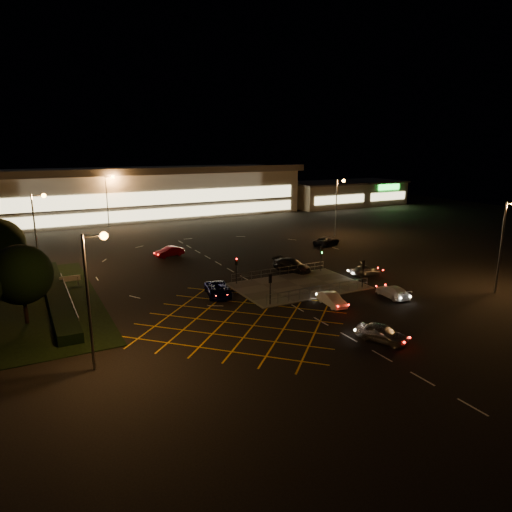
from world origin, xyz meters
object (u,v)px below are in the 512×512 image
car_right_silver (366,271)px  car_queue_white (332,300)px  car_circ_red (169,252)px  car_far_dkgrey (292,265)px  signal_nw (236,265)px  car_near_silver (382,333)px  signal_se (363,268)px  signal_ne (321,254)px  signal_sw (270,283)px  car_left_blue (218,289)px  car_approach_white (393,291)px  car_east_grey (327,241)px

car_right_silver → car_queue_white: bearing=134.6°
car_circ_red → car_far_dkgrey: bearing=25.9°
signal_nw → car_near_silver: signal_nw is taller
car_near_silver → car_circ_red: car_near_silver is taller
signal_se → car_far_dkgrey: (-3.10, 10.01, -1.59)m
signal_ne → car_near_silver: (-8.13, -19.91, -1.63)m
signal_sw → car_right_silver: bearing=-166.3°
car_left_blue → signal_sw: bearing=-43.8°
signal_sw → car_circ_red: 25.20m
signal_ne → car_right_silver: size_ratio=0.82×
signal_se → car_circ_red: signal_se is taller
signal_sw → signal_nw: bearing=-90.0°
car_approach_white → car_circ_red: bearing=-54.8°
signal_sw → car_left_blue: 6.49m
signal_ne → car_queue_white: bearing=-120.7°
signal_se → car_queue_white: (-6.52, -3.01, -1.73)m
car_east_grey → car_approach_white: 26.15m
signal_sw → signal_ne: (12.00, 7.99, 0.00)m
signal_sw → car_queue_white: signal_sw is taller
signal_sw → car_queue_white: bearing=151.3°
car_right_silver → car_east_grey: bearing=-9.7°
signal_nw → car_approach_white: signal_nw is taller
car_circ_red → car_approach_white: car_circ_red is taller
signal_se → signal_nw: size_ratio=1.00×
car_approach_white → car_far_dkgrey: bearing=-67.4°
car_far_dkgrey → car_approach_white: bearing=-94.4°
car_queue_white → car_approach_white: car_queue_white is taller
signal_se → car_circ_red: size_ratio=0.73×
signal_ne → car_right_silver: (3.80, -4.14, -1.71)m
signal_ne → car_approach_white: signal_ne is taller
car_left_blue → car_right_silver: size_ratio=1.33×
signal_nw → car_left_blue: 4.76m
signal_sw → car_east_grey: 30.23m
signal_nw → car_circ_red: bearing=99.2°
car_far_dkgrey → car_approach_white: size_ratio=1.23×
car_near_silver → car_east_grey: car_near_silver is taller
signal_se → car_far_dkgrey: 10.60m
signal_ne → car_circ_red: 22.57m
car_east_grey → car_queue_white: bearing=124.5°
car_right_silver → car_east_grey: (6.32, 16.69, 0.05)m
signal_nw → car_east_grey: bearing=29.6°
car_near_silver → car_approach_white: (8.95, 8.02, -0.10)m
signal_ne → car_approach_white: 12.05m
car_near_silver → car_far_dkgrey: car_far_dkgrey is taller
signal_sw → signal_ne: same height
signal_sw → signal_nw: same height
signal_se → car_east_grey: bearing=-116.2°
signal_nw → car_east_grey: (22.12, 12.54, -1.67)m
signal_nw → car_right_silver: bearing=-14.7°
car_left_blue → signal_nw: bearing=50.8°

